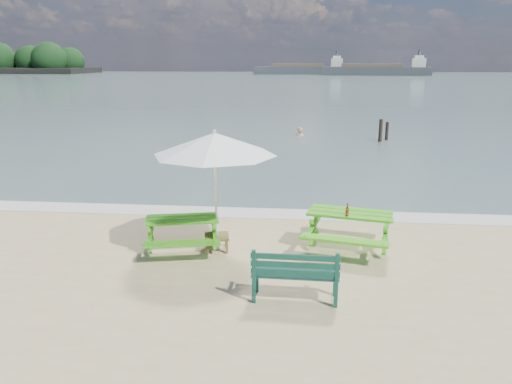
# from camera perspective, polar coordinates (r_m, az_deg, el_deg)

# --- Properties ---
(sea) EXTENTS (300.00, 300.00, 0.00)m
(sea) POSITION_cam_1_polar(r_m,az_deg,el_deg) (92.87, 5.49, 12.40)
(sea) COLOR slate
(sea) RESTS_ON ground
(foam_strip) EXTENTS (22.00, 0.90, 0.01)m
(foam_strip) POSITION_cam_1_polar(r_m,az_deg,el_deg) (12.99, 3.04, -2.49)
(foam_strip) COLOR silver
(foam_strip) RESTS_ON ground
(picnic_table_left) EXTENTS (1.82, 1.94, 0.71)m
(picnic_table_left) POSITION_cam_1_polar(r_m,az_deg,el_deg) (10.56, -8.38, -4.85)
(picnic_table_left) COLOR #389817
(picnic_table_left) RESTS_ON ground
(picnic_table_right) EXTENTS (2.07, 2.22, 0.82)m
(picnic_table_right) POSITION_cam_1_polar(r_m,az_deg,el_deg) (10.69, 10.59, -4.43)
(picnic_table_right) COLOR #46B01A
(picnic_table_right) RESTS_ON ground
(park_bench) EXTENTS (1.44, 0.52, 0.88)m
(park_bench) POSITION_cam_1_polar(r_m,az_deg,el_deg) (8.46, 4.49, -10.42)
(park_bench) COLOR #0E3A2F
(park_bench) RESTS_ON ground
(side_table) EXTENTS (0.59, 0.59, 0.33)m
(side_table) POSITION_cam_1_polar(r_m,az_deg,el_deg) (10.55, -4.50, -5.74)
(side_table) COLOR brown
(side_table) RESTS_ON ground
(patio_umbrella) EXTENTS (2.96, 2.96, 2.48)m
(patio_umbrella) POSITION_cam_1_polar(r_m,az_deg,el_deg) (10.01, -4.74, 5.49)
(patio_umbrella) COLOR silver
(patio_umbrella) RESTS_ON ground
(beer_bottle) EXTENTS (0.07, 0.07, 0.27)m
(beer_bottle) POSITION_cam_1_polar(r_m,az_deg,el_deg) (10.26, 10.37, -2.23)
(beer_bottle) COLOR #915915
(beer_bottle) RESTS_ON picnic_table_right
(swimmer) EXTENTS (0.74, 0.60, 1.77)m
(swimmer) POSITION_cam_1_polar(r_m,az_deg,el_deg) (26.78, 4.96, 5.52)
(swimmer) COLOR tan
(swimmer) RESTS_ON ground
(mooring_pilings) EXTENTS (0.57, 0.77, 1.30)m
(mooring_pilings) POSITION_cam_1_polar(r_m,az_deg,el_deg) (25.50, 14.31, 6.59)
(mooring_pilings) COLOR black
(mooring_pilings) RESTS_ON ground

